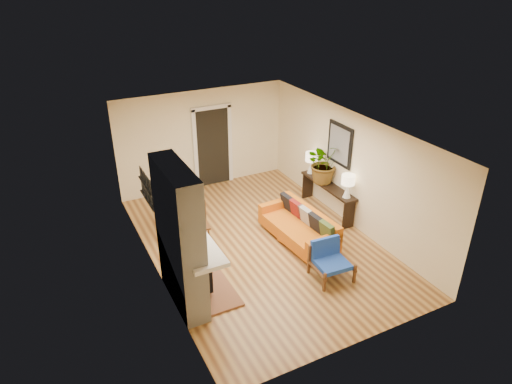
# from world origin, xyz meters

# --- Properties ---
(room_shell) EXTENTS (6.50, 6.50, 6.50)m
(room_shell) POSITION_xyz_m (0.60, 2.63, 1.24)
(room_shell) COLOR tan
(room_shell) RESTS_ON ground
(fireplace) EXTENTS (1.09, 1.68, 2.60)m
(fireplace) POSITION_xyz_m (-2.00, -1.00, 1.24)
(fireplace) COLOR white
(fireplace) RESTS_ON ground
(sofa) EXTENTS (0.96, 1.99, 0.76)m
(sofa) POSITION_xyz_m (0.85, -0.26, 0.34)
(sofa) COLOR silver
(sofa) RESTS_ON ground
(ottoman) EXTENTS (0.81, 0.81, 0.34)m
(ottoman) POSITION_xyz_m (0.75, -0.38, 0.20)
(ottoman) COLOR silver
(ottoman) RESTS_ON ground
(blue_chair) EXTENTS (0.74, 0.73, 0.73)m
(blue_chair) POSITION_xyz_m (0.67, -1.57, 0.39)
(blue_chair) COLOR brown
(blue_chair) RESTS_ON ground
(dining_table) EXTENTS (0.89, 1.77, 0.93)m
(dining_table) POSITION_xyz_m (-1.15, 1.23, 0.61)
(dining_table) COLOR brown
(dining_table) RESTS_ON ground
(console_table) EXTENTS (0.34, 1.85, 0.72)m
(console_table) POSITION_xyz_m (2.07, 0.52, 0.58)
(console_table) COLOR black
(console_table) RESTS_ON ground
(lamp_near) EXTENTS (0.30, 0.30, 0.54)m
(lamp_near) POSITION_xyz_m (2.07, -0.19, 1.06)
(lamp_near) COLOR white
(lamp_near) RESTS_ON console_table
(lamp_far) EXTENTS (0.30, 0.30, 0.54)m
(lamp_far) POSITION_xyz_m (2.07, 1.27, 1.06)
(lamp_far) COLOR white
(lamp_far) RESTS_ON console_table
(houseplant) EXTENTS (0.94, 0.83, 1.00)m
(houseplant) POSITION_xyz_m (2.06, 0.71, 1.22)
(houseplant) COLOR #1E5919
(houseplant) RESTS_ON console_table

